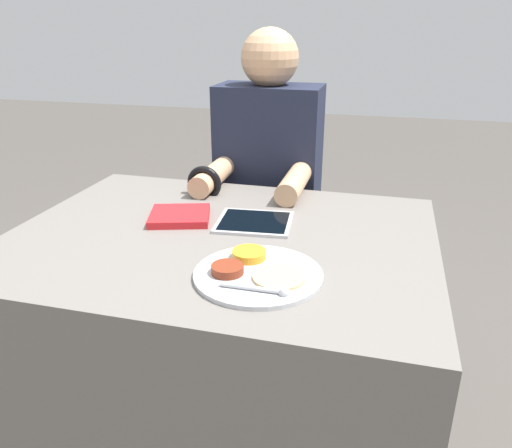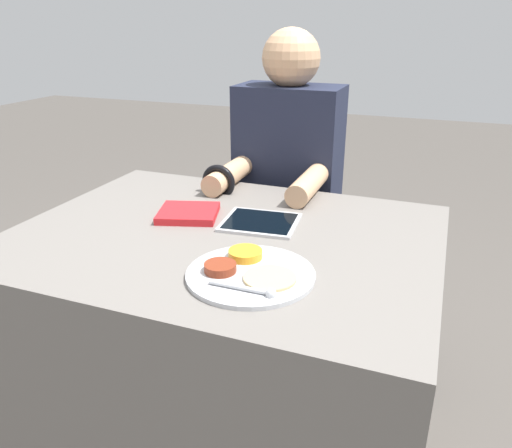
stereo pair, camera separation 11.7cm
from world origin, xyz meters
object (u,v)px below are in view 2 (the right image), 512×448
thali_tray (249,272)px  person_diner (286,213)px  red_notebook (188,214)px  tablet_device (260,222)px

thali_tray → person_diner: size_ratio=0.23×
thali_tray → person_diner: 0.80m
person_diner → red_notebook: bearing=-103.8°
thali_tray → tablet_device: size_ratio=1.30×
thali_tray → red_notebook: 0.38m
thali_tray → tablet_device: (-0.08, 0.28, -0.00)m
tablet_device → red_notebook: bearing=-174.0°
tablet_device → thali_tray: bearing=-74.2°
tablet_device → person_diner: person_diner is taller
thali_tray → red_notebook: bearing=137.6°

